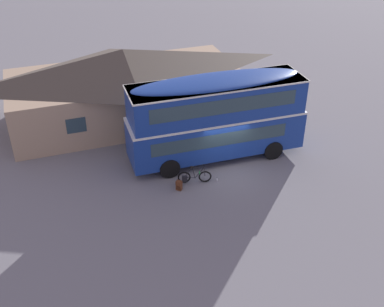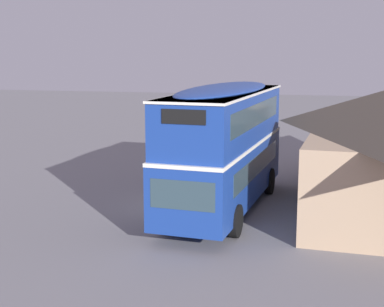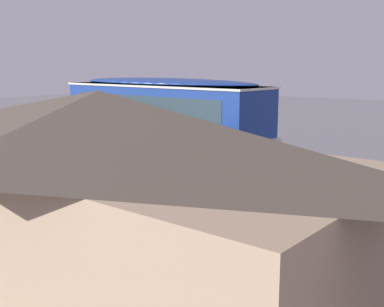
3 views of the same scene
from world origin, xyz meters
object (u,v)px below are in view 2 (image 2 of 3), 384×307
(double_decker_bus, at_px, (225,142))
(water_bottle_clear_plastic, at_px, (174,197))
(touring_bicycle, at_px, (189,185))
(backpack_on_ground, at_px, (188,182))

(double_decker_bus, height_order, water_bottle_clear_plastic, double_decker_bus)
(touring_bicycle, distance_m, water_bottle_clear_plastic, 1.26)
(water_bottle_clear_plastic, bearing_deg, backpack_on_ground, 178.47)
(double_decker_bus, relative_size, backpack_on_ground, 16.92)
(backpack_on_ground, distance_m, water_bottle_clear_plastic, 2.12)
(touring_bicycle, distance_m, backpack_on_ground, 0.97)
(double_decker_bus, distance_m, water_bottle_clear_plastic, 3.52)
(backpack_on_ground, relative_size, water_bottle_clear_plastic, 2.34)
(touring_bicycle, relative_size, water_bottle_clear_plastic, 6.80)
(double_decker_bus, xyz_separation_m, backpack_on_ground, (-3.05, -2.21, -2.34))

